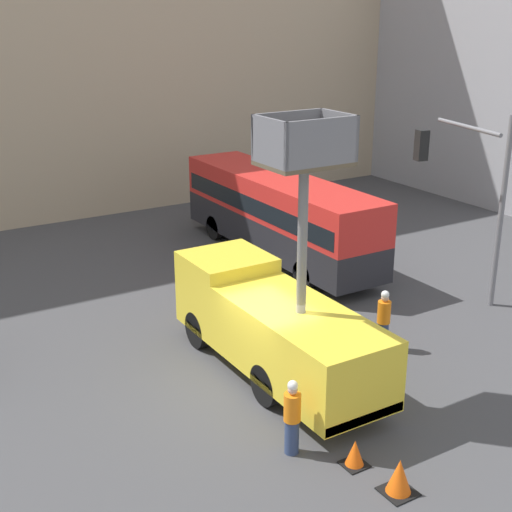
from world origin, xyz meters
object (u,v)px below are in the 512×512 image
(road_worker_near_truck, at_px, (292,417))
(traffic_cone_mid_road, at_px, (355,454))
(road_worker_directing, at_px, (384,320))
(traffic_light_pole, at_px, (475,183))
(utility_truck, at_px, (273,321))
(city_bus, at_px, (279,211))
(traffic_cone_far_side, at_px, (399,477))

(road_worker_near_truck, bearing_deg, traffic_cone_mid_road, 30.52)
(road_worker_near_truck, distance_m, road_worker_directing, 5.84)
(traffic_light_pole, xyz_separation_m, traffic_cone_mid_road, (-8.33, -4.76, -3.93))
(road_worker_directing, xyz_separation_m, traffic_cone_mid_road, (-4.19, -3.95, -0.62))
(traffic_light_pole, xyz_separation_m, road_worker_near_truck, (-9.23, -3.67, -3.32))
(utility_truck, distance_m, road_worker_near_truck, 3.70)
(road_worker_directing, bearing_deg, traffic_light_pole, -179.99)
(city_bus, xyz_separation_m, road_worker_near_truck, (-6.89, -11.12, -0.99))
(traffic_light_pole, height_order, traffic_cone_far_side, traffic_light_pole)
(traffic_cone_mid_road, relative_size, traffic_cone_far_side, 0.79)
(city_bus, bearing_deg, traffic_cone_far_side, 136.76)
(traffic_light_pole, bearing_deg, traffic_cone_mid_road, -150.23)
(utility_truck, bearing_deg, traffic_light_pole, 2.96)
(traffic_light_pole, height_order, traffic_cone_mid_road, traffic_light_pole)
(traffic_light_pole, relative_size, road_worker_near_truck, 3.48)
(traffic_cone_mid_road, bearing_deg, road_worker_near_truck, 129.44)
(road_worker_near_truck, distance_m, traffic_cone_far_side, 2.58)
(utility_truck, relative_size, traffic_cone_far_side, 9.61)
(traffic_light_pole, xyz_separation_m, traffic_cone_far_side, (-8.14, -5.95, -3.85))
(utility_truck, xyz_separation_m, traffic_light_pole, (7.63, 0.39, 2.68))
(traffic_cone_far_side, bearing_deg, road_worker_directing, 52.06)
(traffic_light_pole, height_order, road_worker_directing, traffic_light_pole)
(city_bus, distance_m, traffic_light_pole, 8.15)
(utility_truck, distance_m, road_worker_directing, 3.58)
(utility_truck, relative_size, traffic_light_pole, 1.19)
(utility_truck, distance_m, traffic_light_pole, 8.09)
(city_bus, distance_m, traffic_cone_far_side, 14.68)
(road_worker_near_truck, xyz_separation_m, traffic_cone_mid_road, (0.90, -1.09, -0.61))
(traffic_cone_mid_road, bearing_deg, road_worker_directing, 43.31)
(road_worker_near_truck, distance_m, traffic_cone_mid_road, 1.54)
(traffic_cone_mid_road, bearing_deg, traffic_light_pole, 29.77)
(road_worker_directing, relative_size, traffic_cone_far_side, 2.33)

